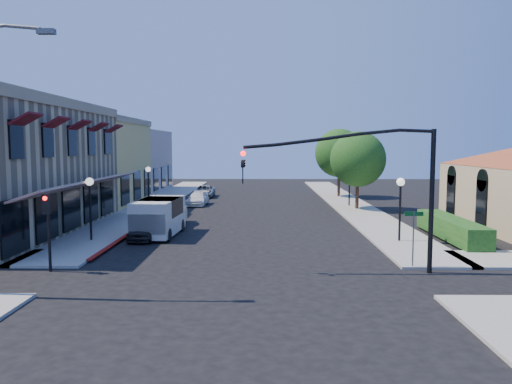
{
  "coord_description": "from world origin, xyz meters",
  "views": [
    {
      "loc": [
        1.01,
        -19.1,
        5.33
      ],
      "look_at": [
        0.6,
        10.02,
        2.6
      ],
      "focal_mm": 35.0,
      "sensor_mm": 36.0,
      "label": 1
    }
  ],
  "objects_px": {
    "lamppost_left_near": "(90,193)",
    "parked_car_d": "(204,191)",
    "street_name_sign": "(413,230)",
    "white_van": "(158,215)",
    "parked_car_c": "(198,199)",
    "street_tree_b": "(339,153)",
    "lamppost_right_near": "(400,193)",
    "parked_car_b": "(176,216)",
    "secondary_signal": "(47,218)",
    "parked_car_a": "(146,229)",
    "lamppost_left_far": "(148,177)",
    "lamppost_right_far": "(350,175)",
    "signal_mast_arm": "(380,176)",
    "street_tree_a": "(358,159)"
  },
  "relations": [
    {
      "from": "street_name_sign",
      "to": "parked_car_b",
      "type": "xyz_separation_m",
      "value": [
        -12.3,
        11.69,
        -1.09
      ]
    },
    {
      "from": "street_name_sign",
      "to": "lamppost_left_near",
      "type": "relative_size",
      "value": 0.7
    },
    {
      "from": "signal_mast_arm",
      "to": "lamppost_right_near",
      "type": "xyz_separation_m",
      "value": [
        2.64,
        6.5,
        -1.35
      ]
    },
    {
      "from": "lamppost_left_near",
      "to": "lamppost_right_far",
      "type": "height_order",
      "value": "same"
    },
    {
      "from": "street_name_sign",
      "to": "parked_car_c",
      "type": "distance_m",
      "value": 25.93
    },
    {
      "from": "white_van",
      "to": "parked_car_a",
      "type": "distance_m",
      "value": 1.42
    },
    {
      "from": "lamppost_right_near",
      "to": "parked_car_c",
      "type": "height_order",
      "value": "lamppost_right_near"
    },
    {
      "from": "lamppost_left_far",
      "to": "parked_car_b",
      "type": "height_order",
      "value": "lamppost_left_far"
    },
    {
      "from": "lamppost_right_far",
      "to": "parked_car_a",
      "type": "bearing_deg",
      "value": -132.77
    },
    {
      "from": "secondary_signal",
      "to": "lamppost_right_near",
      "type": "relative_size",
      "value": 0.93
    },
    {
      "from": "signal_mast_arm",
      "to": "secondary_signal",
      "type": "height_order",
      "value": "signal_mast_arm"
    },
    {
      "from": "street_tree_b",
      "to": "lamppost_left_near",
      "type": "xyz_separation_m",
      "value": [
        -17.3,
        -24.0,
        -1.81
      ]
    },
    {
      "from": "parked_car_c",
      "to": "signal_mast_arm",
      "type": "bearing_deg",
      "value": -62.5
    },
    {
      "from": "street_name_sign",
      "to": "white_van",
      "type": "height_order",
      "value": "street_name_sign"
    },
    {
      "from": "street_tree_b",
      "to": "parked_car_c",
      "type": "relative_size",
      "value": 1.75
    },
    {
      "from": "street_tree_a",
      "to": "parked_car_c",
      "type": "bearing_deg",
      "value": 167.56
    },
    {
      "from": "street_tree_a",
      "to": "parked_car_c",
      "type": "height_order",
      "value": "street_tree_a"
    },
    {
      "from": "lamppost_left_near",
      "to": "parked_car_d",
      "type": "height_order",
      "value": "lamppost_left_near"
    },
    {
      "from": "white_van",
      "to": "parked_car_c",
      "type": "bearing_deg",
      "value": 88.73
    },
    {
      "from": "street_tree_a",
      "to": "white_van",
      "type": "height_order",
      "value": "street_tree_a"
    },
    {
      "from": "street_name_sign",
      "to": "secondary_signal",
      "type": "bearing_deg",
      "value": -177.07
    },
    {
      "from": "parked_car_d",
      "to": "secondary_signal",
      "type": "bearing_deg",
      "value": -96.49
    },
    {
      "from": "street_name_sign",
      "to": "lamppost_left_far",
      "type": "height_order",
      "value": "lamppost_left_far"
    },
    {
      "from": "lamppost_left_near",
      "to": "parked_car_a",
      "type": "relative_size",
      "value": 1.02
    },
    {
      "from": "lamppost_right_far",
      "to": "parked_car_c",
      "type": "xyz_separation_m",
      "value": [
        -13.3,
        1.0,
        -2.15
      ]
    },
    {
      "from": "lamppost_right_far",
      "to": "white_van",
      "type": "xyz_separation_m",
      "value": [
        -13.63,
        -14.14,
        -1.48
      ]
    },
    {
      "from": "lamppost_left_near",
      "to": "parked_car_d",
      "type": "relative_size",
      "value": 0.82
    },
    {
      "from": "signal_mast_arm",
      "to": "lamppost_left_far",
      "type": "xyz_separation_m",
      "value": [
        -14.36,
        20.5,
        -1.35
      ]
    },
    {
      "from": "street_name_sign",
      "to": "lamppost_left_near",
      "type": "height_order",
      "value": "lamppost_left_near"
    },
    {
      "from": "signal_mast_arm",
      "to": "secondary_signal",
      "type": "xyz_separation_m",
      "value": [
        -13.86,
        -0.09,
        -1.77
      ]
    },
    {
      "from": "street_name_sign",
      "to": "lamppost_left_far",
      "type": "distance_m",
      "value": 25.48
    },
    {
      "from": "parked_car_a",
      "to": "parked_car_d",
      "type": "height_order",
      "value": "parked_car_d"
    },
    {
      "from": "street_tree_b",
      "to": "lamppost_right_far",
      "type": "distance_m",
      "value": 8.21
    },
    {
      "from": "lamppost_left_near",
      "to": "street_name_sign",
      "type": "bearing_deg",
      "value": -19.93
    },
    {
      "from": "lamppost_right_near",
      "to": "parked_car_d",
      "type": "relative_size",
      "value": 0.82
    },
    {
      "from": "street_tree_b",
      "to": "parked_car_d",
      "type": "xyz_separation_m",
      "value": [
        -13.85,
        0.0,
        -3.94
      ]
    },
    {
      "from": "lamppost_left_far",
      "to": "street_tree_b",
      "type": "bearing_deg",
      "value": 30.03
    },
    {
      "from": "street_tree_b",
      "to": "white_van",
      "type": "xyz_separation_m",
      "value": [
        -13.93,
        -22.14,
        -3.29
      ]
    },
    {
      "from": "lamppost_right_near",
      "to": "secondary_signal",
      "type": "bearing_deg",
      "value": -158.22
    },
    {
      "from": "street_tree_a",
      "to": "lamppost_left_far",
      "type": "distance_m",
      "value": 17.36
    },
    {
      "from": "street_tree_b",
      "to": "lamppost_right_far",
      "type": "height_order",
      "value": "street_tree_b"
    },
    {
      "from": "lamppost_right_near",
      "to": "parked_car_a",
      "type": "height_order",
      "value": "lamppost_right_near"
    },
    {
      "from": "white_van",
      "to": "parked_car_b",
      "type": "xyz_separation_m",
      "value": [
        0.33,
        4.03,
        -0.65
      ]
    },
    {
      "from": "lamppost_right_near",
      "to": "lamppost_right_far",
      "type": "height_order",
      "value": "same"
    },
    {
      "from": "secondary_signal",
      "to": "parked_car_d",
      "type": "xyz_separation_m",
      "value": [
        2.95,
        30.59,
        -1.71
      ]
    },
    {
      "from": "lamppost_left_near",
      "to": "lamppost_right_near",
      "type": "bearing_deg",
      "value": 0.0
    },
    {
      "from": "secondary_signal",
      "to": "parked_car_a",
      "type": "distance_m",
      "value": 7.87
    },
    {
      "from": "lamppost_right_near",
      "to": "parked_car_a",
      "type": "distance_m",
      "value": 14.32
    },
    {
      "from": "secondary_signal",
      "to": "lamppost_right_far",
      "type": "bearing_deg",
      "value": 53.86
    },
    {
      "from": "signal_mast_arm",
      "to": "parked_car_b",
      "type": "height_order",
      "value": "signal_mast_arm"
    }
  ]
}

